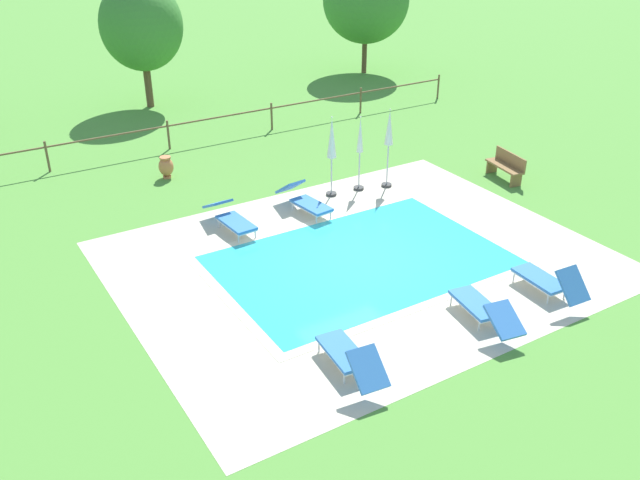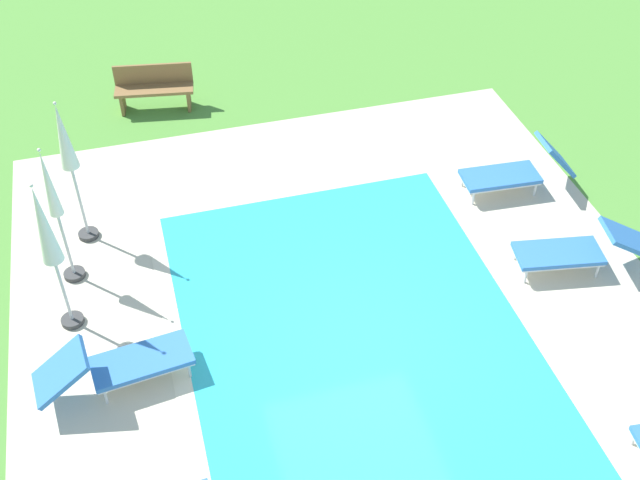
{
  "view_description": "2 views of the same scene",
  "coord_description": "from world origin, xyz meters",
  "views": [
    {
      "loc": [
        -8.74,
        -12.22,
        8.4
      ],
      "look_at": [
        -0.9,
        0.5,
        0.6
      ],
      "focal_mm": 38.32,
      "sensor_mm": 36.0,
      "label": 1
    },
    {
      "loc": [
        -6.7,
        2.46,
        8.29
      ],
      "look_at": [
        1.27,
        0.24,
        0.95
      ],
      "focal_mm": 44.01,
      "sensor_mm": 36.0,
      "label": 2
    }
  ],
  "objects": [
    {
      "name": "patio_umbrella_closed_row_mid_east",
      "position": [
        2.52,
        3.75,
        1.45
      ],
      "size": [
        0.32,
        0.32,
        2.35
      ],
      "color": "#383838",
      "rests_on": "ground"
    },
    {
      "name": "sun_lounger_north_near_steps",
      "position": [
        0.27,
        3.22,
        0.37
      ],
      "size": [
        0.84,
        2.07,
        0.82
      ],
      "color": "#3370BC",
      "rests_on": "ground"
    },
    {
      "name": "wooden_bench_lawn_side",
      "position": [
        6.99,
        1.98,
        0.47
      ],
      "size": [
        0.68,
        1.55,
        0.87
      ],
      "color": "olive",
      "rests_on": "ground"
    },
    {
      "name": "pool_deck_paving",
      "position": [
        0.0,
        0.0,
        0.0
      ],
      "size": [
        11.72,
        9.39,
        0.01
      ],
      "primitive_type": "cube",
      "color": "beige",
      "rests_on": "ground"
    },
    {
      "name": "patio_umbrella_closed_row_west",
      "position": [
        1.55,
        3.82,
        1.67
      ],
      "size": [
        0.32,
        0.32,
        2.48
      ],
      "color": "#383838",
      "rests_on": "ground"
    },
    {
      "name": "tree_west_mid",
      "position": [
        0.03,
        15.76,
        3.36
      ],
      "size": [
        3.34,
        3.34,
        5.19
      ],
      "color": "brown",
      "rests_on": "ground"
    },
    {
      "name": "sun_lounger_north_mid",
      "position": [
        -2.72,
        -3.54,
        0.37
      ],
      "size": [
        0.8,
        2.04,
        0.86
      ],
      "color": "#3370BC",
      "rests_on": "ground"
    },
    {
      "name": "terracotta_urn_near_fence",
      "position": [
        -2.21,
        7.76,
        0.39
      ],
      "size": [
        0.47,
        0.47,
        0.72
      ],
      "color": "#C67547",
      "rests_on": "ground"
    },
    {
      "name": "patio_umbrella_closed_row_mid_west",
      "position": [
        3.4,
        3.49,
        1.71
      ],
      "size": [
        0.32,
        0.32,
        2.49
      ],
      "color": "#383838",
      "rests_on": "ground"
    },
    {
      "name": "sun_lounger_north_end",
      "position": [
        0.67,
        -3.63,
        0.36
      ],
      "size": [
        0.93,
        2.13,
        0.75
      ],
      "color": "#3370BC",
      "rests_on": "ground"
    },
    {
      "name": "swimming_pool_water",
      "position": [
        0.0,
        0.0,
        0.01
      ],
      "size": [
        7.03,
        4.69,
        0.01
      ],
      "primitive_type": "cube",
      "color": "#2DB7C6",
      "rests_on": "ground"
    },
    {
      "name": "sun_lounger_south_near_corner",
      "position": [
        -2.02,
        3.31,
        0.35
      ],
      "size": [
        0.74,
        2.11,
        0.71
      ],
      "color": "#3370BC",
      "rests_on": "ground"
    },
    {
      "name": "tree_far_west",
      "position": [
        11.15,
        15.84,
        3.48
      ],
      "size": [
        4.15,
        4.15,
        5.53
      ],
      "color": "brown",
      "rests_on": "ground"
    },
    {
      "name": "ground_plane",
      "position": [
        0.0,
        0.0,
        0.0
      ],
      "size": [
        160.0,
        160.0,
        0.0
      ],
      "primitive_type": "plane",
      "color": "#518E38"
    },
    {
      "name": "perimeter_fence",
      "position": [
        0.9,
        10.3,
        0.71
      ],
      "size": [
        20.78,
        0.08,
        1.05
      ],
      "color": "brown",
      "rests_on": "ground"
    },
    {
      "name": "pool_coping_rim",
      "position": [
        0.0,
        0.0,
        0.01
      ],
      "size": [
        7.51,
        5.17,
        0.01
      ],
      "color": "beige",
      "rests_on": "ground"
    },
    {
      "name": "sun_lounger_north_far",
      "position": [
        2.7,
        -3.61,
        0.39
      ],
      "size": [
        0.72,
        1.93,
        0.95
      ],
      "color": "#3370BC",
      "rests_on": "ground"
    }
  ]
}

